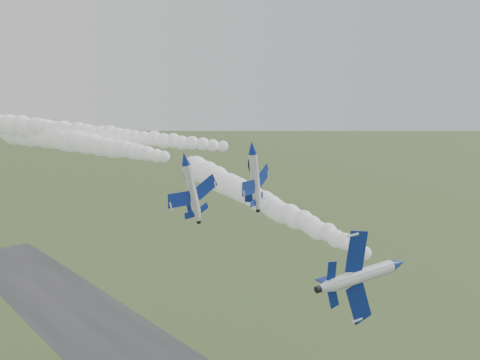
% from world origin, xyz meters
% --- Properties ---
extents(jet_lead, '(5.27, 13.33, 10.99)m').
position_xyz_m(jet_lead, '(5.03, -9.45, 34.30)').
color(jet_lead, silver).
extents(smoke_trail_jet_lead, '(16.54, 65.77, 5.43)m').
position_xyz_m(smoke_trail_jet_lead, '(12.43, 25.92, 36.59)').
color(smoke_trail_jet_lead, white).
extents(jet_pair_left, '(9.40, 11.53, 3.46)m').
position_xyz_m(jet_pair_left, '(-6.20, 20.10, 45.43)').
color(jet_pair_left, silver).
extents(smoke_trail_jet_pair_left, '(11.82, 63.70, 5.42)m').
position_xyz_m(smoke_trail_jet_pair_left, '(-9.91, 54.04, 46.24)').
color(smoke_trail_jet_pair_left, white).
extents(jet_pair_right, '(10.06, 11.76, 3.58)m').
position_xyz_m(jet_pair_right, '(6.81, 20.16, 46.34)').
color(jet_pair_right, silver).
extents(smoke_trail_jet_pair_right, '(29.18, 57.27, 4.50)m').
position_xyz_m(smoke_trail_jet_pair_right, '(-6.01, 51.30, 47.54)').
color(smoke_trail_jet_pair_right, white).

